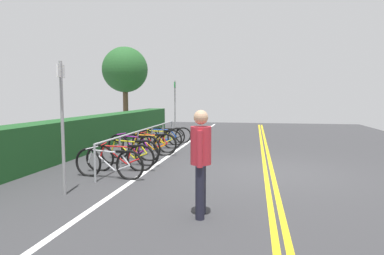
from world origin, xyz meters
The scene contains 19 objects.
ground_plane centered at (0.00, 0.00, -0.03)m, with size 32.18×13.11×0.05m, color #353538.
centre_line_yellow_inner centered at (0.00, -0.08, 0.00)m, with size 28.96×0.10×0.00m, color gold.
centre_line_yellow_outer centered at (0.00, 0.08, 0.00)m, with size 28.96×0.10×0.00m, color gold.
bike_lane_stripe_white centered at (0.00, 3.01, 0.00)m, with size 28.96×0.12×0.00m, color white.
bike_rack centered at (1.78, 3.76, 0.64)m, with size 7.11×0.05×0.86m.
bicycle_0 centered at (-1.30, 3.64, 0.34)m, with size 0.46×1.78×0.72m.
bicycle_1 centered at (-0.54, 3.66, 0.34)m, with size 0.47×1.71×0.73m.
bicycle_2 centered at (0.27, 3.74, 0.35)m, with size 0.46×1.80×0.75m.
bicycle_3 centered at (1.03, 3.89, 0.37)m, with size 0.53×1.78×0.79m.
bicycle_4 centered at (1.78, 3.63, 0.35)m, with size 0.48×1.71×0.75m.
bicycle_5 centered at (2.49, 3.69, 0.32)m, with size 0.46×1.63×0.69m.
bicycle_6 centered at (3.32, 3.75, 0.34)m, with size 0.46×1.67×0.73m.
bicycle_7 centered at (4.13, 3.82, 0.33)m, with size 0.64×1.65×0.71m.
bicycle_8 centered at (4.84, 3.70, 0.32)m, with size 0.54×1.67×0.68m.
pedestrian centered at (-3.44, 1.17, 0.96)m, with size 0.49×0.32×1.66m.
sign_post_near centered at (-2.73, 3.91, 1.50)m, with size 0.36×0.10×2.52m.
sign_post_far centered at (5.90, 3.75, 1.51)m, with size 0.36×0.06×2.54m.
hedge_backdrop centered at (3.28, 6.09, 0.58)m, with size 16.06×0.91×1.15m, color #1C4C21.
tree_mid centered at (9.87, 7.53, 3.33)m, with size 2.52×2.52×4.61m.
Camera 1 is at (-8.64, 0.37, 1.87)m, focal length 32.39 mm.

